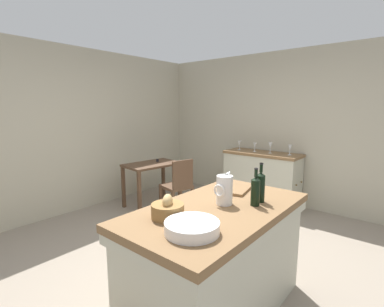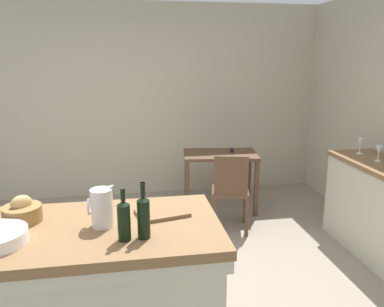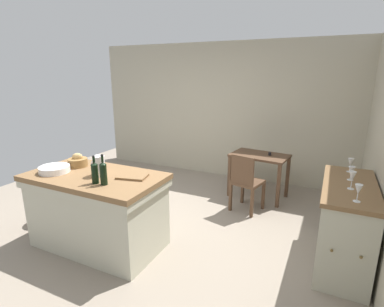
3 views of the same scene
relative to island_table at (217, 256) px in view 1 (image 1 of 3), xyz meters
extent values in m
plane|color=gray|center=(0.38, 0.53, -0.49)|extent=(6.76, 6.76, 0.00)
cube|color=#B2AA93|center=(0.38, 3.13, 0.81)|extent=(5.32, 0.12, 2.60)
cube|color=#B2AA93|center=(2.98, 0.53, 0.81)|extent=(0.12, 5.20, 2.60)
cube|color=brown|center=(0.00, 0.00, 0.39)|extent=(1.59, 0.87, 0.06)
cube|color=#BCBAA3|center=(0.00, 0.00, 0.32)|extent=(1.57, 0.85, 0.08)
cube|color=#BCBAA3|center=(0.00, 0.00, -0.07)|extent=(1.51, 0.79, 0.84)
cube|color=brown|center=(2.64, 0.90, 0.40)|extent=(0.52, 1.28, 0.04)
cube|color=#BCBAA3|center=(2.64, 0.90, -0.05)|extent=(0.49, 1.25, 0.87)
sphere|color=brown|center=(2.52, 0.26, -0.01)|extent=(0.03, 0.03, 0.03)
sphere|color=brown|center=(2.75, 0.26, -0.01)|extent=(0.03, 0.03, 0.03)
cube|color=#513826|center=(1.38, 2.29, 0.23)|extent=(0.96, 0.67, 0.04)
cube|color=#513826|center=(0.93, 2.10, -0.14)|extent=(0.06, 0.06, 0.70)
cube|color=#513826|center=(1.76, 2.00, -0.14)|extent=(0.06, 0.06, 0.70)
cube|color=#513826|center=(1.00, 2.59, -0.14)|extent=(0.06, 0.06, 0.70)
cube|color=#513826|center=(1.82, 2.48, -0.14)|extent=(0.06, 0.06, 0.70)
cylinder|color=black|center=(1.53, 2.32, 0.27)|extent=(0.04, 0.04, 0.05)
cube|color=#513826|center=(1.35, 1.71, -0.04)|extent=(0.48, 0.48, 0.04)
cube|color=#513826|center=(1.31, 1.53, 0.20)|extent=(0.36, 0.12, 0.42)
cube|color=#513826|center=(1.57, 1.84, -0.27)|extent=(0.05, 0.05, 0.43)
cube|color=#513826|center=(1.22, 1.92, -0.27)|extent=(0.05, 0.05, 0.43)
cube|color=#513826|center=(1.48, 1.49, -0.27)|extent=(0.05, 0.05, 0.43)
cube|color=#513826|center=(1.13, 1.57, -0.27)|extent=(0.05, 0.05, 0.43)
cylinder|color=white|center=(0.08, 0.00, 0.53)|extent=(0.13, 0.13, 0.23)
cone|color=white|center=(0.14, 0.00, 0.66)|extent=(0.07, 0.04, 0.06)
torus|color=white|center=(0.01, 0.00, 0.54)|extent=(0.02, 0.10, 0.10)
cylinder|color=white|center=(-0.48, -0.14, 0.45)|extent=(0.35, 0.35, 0.07)
cylinder|color=olive|center=(-0.41, 0.15, 0.47)|extent=(0.23, 0.23, 0.10)
ellipsoid|color=tan|center=(-0.41, 0.15, 0.54)|extent=(0.14, 0.13, 0.10)
cube|color=brown|center=(0.45, 0.11, 0.43)|extent=(0.36, 0.28, 0.02)
cylinder|color=black|center=(0.32, -0.20, 0.53)|extent=(0.07, 0.07, 0.22)
cone|color=black|center=(0.32, -0.20, 0.65)|extent=(0.07, 0.07, 0.03)
cylinder|color=black|center=(0.32, -0.20, 0.70)|extent=(0.03, 0.03, 0.08)
cylinder|color=black|center=(0.32, -0.20, 0.73)|extent=(0.03, 0.03, 0.01)
cylinder|color=black|center=(0.21, -0.21, 0.52)|extent=(0.07, 0.07, 0.21)
cone|color=black|center=(0.21, -0.21, 0.63)|extent=(0.07, 0.07, 0.02)
cylinder|color=black|center=(0.21, -0.21, 0.68)|extent=(0.03, 0.03, 0.07)
cylinder|color=black|center=(0.21, -0.21, 0.71)|extent=(0.03, 0.03, 0.01)
cylinder|color=white|center=(2.67, 0.45, 0.43)|extent=(0.06, 0.06, 0.00)
cylinder|color=white|center=(2.67, 0.45, 0.46)|extent=(0.01, 0.01, 0.07)
cone|color=white|center=(2.67, 0.45, 0.54)|extent=(0.07, 0.07, 0.09)
cylinder|color=white|center=(2.63, 0.76, 0.43)|extent=(0.06, 0.06, 0.00)
cylinder|color=white|center=(2.63, 0.76, 0.46)|extent=(0.01, 0.01, 0.07)
cone|color=white|center=(2.63, 0.76, 0.55)|extent=(0.07, 0.07, 0.11)
cylinder|color=white|center=(2.64, 1.05, 0.43)|extent=(0.06, 0.06, 0.00)
cylinder|color=white|center=(2.64, 1.05, 0.46)|extent=(0.01, 0.01, 0.06)
cone|color=white|center=(2.64, 1.05, 0.53)|extent=(0.07, 0.07, 0.09)
cylinder|color=white|center=(2.64, 1.35, 0.43)|extent=(0.06, 0.06, 0.00)
cylinder|color=white|center=(2.64, 1.35, 0.46)|extent=(0.01, 0.01, 0.06)
cone|color=white|center=(2.64, 1.35, 0.54)|extent=(0.07, 0.07, 0.09)
camera|label=1|loc=(-1.73, -1.17, 1.19)|focal=26.09mm
camera|label=2|loc=(0.25, -2.18, 1.40)|focal=35.81mm
camera|label=3|loc=(2.40, -2.41, 1.54)|focal=27.71mm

